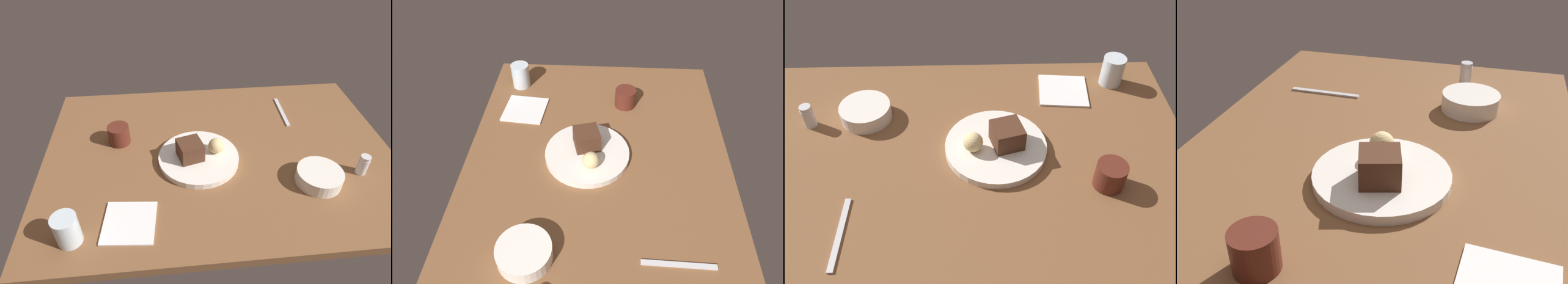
{
  "view_description": "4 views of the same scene",
  "coord_description": "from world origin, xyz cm",
  "views": [
    {
      "loc": [
        17.18,
        87.98,
        81.09
      ],
      "look_at": [
        8.03,
        -2.93,
        5.87
      ],
      "focal_mm": 31.41,
      "sensor_mm": 36.0,
      "label": 1
    },
    {
      "loc": [
        -75.07,
        -1.51,
        90.35
      ],
      "look_at": [
        8.42,
        3.18,
        8.59
      ],
      "focal_mm": 34.38,
      "sensor_mm": 36.0,
      "label": 2
    },
    {
      "loc": [
        1.3,
        -73.82,
        85.22
      ],
      "look_at": [
        3.5,
        3.71,
        5.68
      ],
      "focal_mm": 38.92,
      "sensor_mm": 36.0,
      "label": 3
    },
    {
      "loc": [
        79.29,
        21.02,
        54.25
      ],
      "look_at": [
        0.78,
        -0.37,
        7.34
      ],
      "focal_mm": 42.51,
      "sensor_mm": 36.0,
      "label": 4
    }
  ],
  "objects": [
    {
      "name": "dining_table",
      "position": [
        0.0,
        0.0,
        1.5
      ],
      "size": [
        120.0,
        84.0,
        3.0
      ],
      "primitive_type": "cube",
      "color": "brown",
      "rests_on": "ground"
    },
    {
      "name": "dessert_plate",
      "position": [
        7.63,
        3.35,
        4.02
      ],
      "size": [
        26.85,
        26.85,
        2.04
      ],
      "primitive_type": "cylinder",
      "color": "white",
      "rests_on": "dining_table"
    },
    {
      "name": "chocolate_cake_slice",
      "position": [
        10.47,
        3.65,
        8.11
      ],
      "size": [
        9.37,
        9.44,
        6.14
      ],
      "primitive_type": "cube",
      "rotation": [
        0.0,
        0.0,
        3.41
      ],
      "color": "#472819",
      "rests_on": "dessert_plate"
    },
    {
      "name": "bread_roll",
      "position": [
        1.63,
        1.83,
        7.63
      ],
      "size": [
        5.18,
        5.18,
        5.18
      ],
      "primitive_type": "sphere",
      "color": "#DBC184",
      "rests_on": "dessert_plate"
    },
    {
      "name": "water_glass",
      "position": [
        44.89,
        31.29,
        7.59
      ],
      "size": [
        6.75,
        6.75,
        9.18
      ],
      "primitive_type": "cylinder",
      "color": "silver",
      "rests_on": "dining_table"
    },
    {
      "name": "side_bowl",
      "position": [
        -28.61,
        17.05,
        5.23
      ],
      "size": [
        14.28,
        14.28,
        4.46
      ],
      "primitive_type": "cylinder",
      "color": "white",
      "rests_on": "dining_table"
    },
    {
      "name": "coffee_cup",
      "position": [
        34.62,
        -9.11,
        6.43
      ],
      "size": [
        7.5,
        7.5,
        6.86
      ],
      "primitive_type": "cylinder",
      "color": "#562319",
      "rests_on": "dining_table"
    },
    {
      "name": "butter_knife",
      "position": [
        -28.64,
        -21.66,
        3.25
      ],
      "size": [
        1.78,
        19.02,
        0.5
      ],
      "primitive_type": "cube",
      "rotation": [
        0.0,
        0.0,
        4.69
      ],
      "color": "silver",
      "rests_on": "dining_table"
    },
    {
      "name": "folded_napkin",
      "position": [
        29.59,
        27.34,
        3.3
      ],
      "size": [
        15.7,
        15.86,
        0.6
      ],
      "primitive_type": "cube",
      "rotation": [
        0.0,
        0.0,
        -0.09
      ],
      "color": "white",
      "rests_on": "dining_table"
    }
  ]
}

